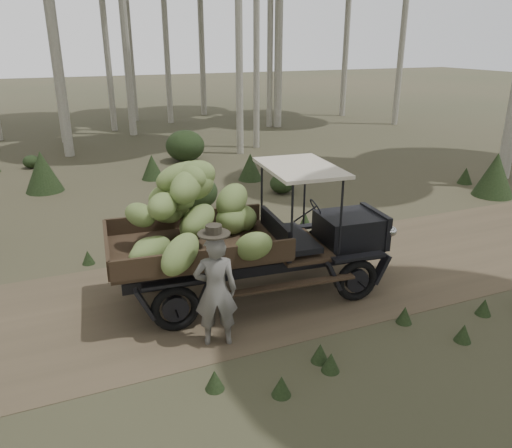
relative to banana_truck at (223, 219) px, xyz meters
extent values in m
plane|color=#473D2B|center=(-0.54, 0.09, -1.52)|extent=(120.00, 120.00, 0.00)
cube|color=brown|center=(-0.54, 0.09, -1.51)|extent=(70.00, 4.00, 0.01)
cube|color=black|center=(2.44, -0.26, -0.46)|extent=(1.14, 1.10, 0.58)
cube|color=black|center=(3.02, -0.31, -0.46)|extent=(0.20, 1.06, 0.66)
cube|color=black|center=(0.96, -0.13, -0.35)|extent=(0.21, 1.49, 0.58)
cube|color=#38281C|center=(-0.51, 0.00, -0.46)|extent=(3.12, 2.16, 0.08)
cube|color=#38281C|center=(-0.43, 0.95, -0.27)|extent=(2.96, 0.32, 0.34)
cube|color=#38281C|center=(-0.60, -0.95, -0.27)|extent=(2.96, 0.32, 0.34)
cube|color=#38281C|center=(-1.99, 0.13, -0.27)|extent=(0.23, 1.91, 0.34)
cube|color=#BCAE9C|center=(1.42, -0.17, 0.84)|extent=(1.37, 1.90, 0.06)
cube|color=black|center=(0.63, 0.31, -0.86)|extent=(4.87, 0.53, 0.19)
cube|color=black|center=(0.56, -0.50, -0.86)|extent=(4.87, 0.53, 0.19)
torus|color=black|center=(2.31, 0.61, -1.11)|extent=(0.82, 0.22, 0.81)
torus|color=black|center=(2.16, -1.08, -1.11)|extent=(0.82, 0.22, 0.81)
torus|color=black|center=(-0.97, 0.89, -1.11)|extent=(0.82, 0.22, 0.81)
torus|color=black|center=(-1.12, -0.80, -1.11)|extent=(0.82, 0.22, 0.81)
sphere|color=beige|center=(3.15, 0.16, -0.40)|extent=(0.19, 0.19, 0.19)
sphere|color=beige|center=(3.07, -0.79, -0.40)|extent=(0.19, 0.19, 0.19)
ellipsoid|color=olive|center=(0.30, 0.37, -0.18)|extent=(1.03, 1.04, 0.76)
ellipsoid|color=olive|center=(-0.74, 0.64, 0.14)|extent=(0.99, 0.69, 0.74)
ellipsoid|color=olive|center=(-0.84, 0.32, 0.45)|extent=(0.86, 0.50, 0.59)
ellipsoid|color=olive|center=(-0.68, 0.17, 0.81)|extent=(0.93, 0.47, 0.63)
ellipsoid|color=olive|center=(-1.39, -0.48, -0.19)|extent=(0.96, 0.79, 0.54)
ellipsoid|color=olive|center=(-0.51, -0.25, 0.15)|extent=(0.94, 0.89, 0.62)
ellipsoid|color=olive|center=(-0.63, 0.29, 0.50)|extent=(0.49, 0.91, 0.67)
ellipsoid|color=olive|center=(-0.46, 0.06, 0.69)|extent=(0.78, 0.58, 0.69)
ellipsoid|color=olive|center=(0.57, 0.47, -0.21)|extent=(0.62, 0.90, 0.73)
ellipsoid|color=olive|center=(0.34, 0.44, 0.19)|extent=(1.04, 1.00, 0.79)
ellipsoid|color=olive|center=(-1.10, -0.26, 0.47)|extent=(0.75, 0.84, 0.47)
ellipsoid|color=olive|center=(-0.46, 0.09, 0.80)|extent=(0.92, 0.63, 0.72)
ellipsoid|color=olive|center=(-1.38, -0.37, -0.21)|extent=(0.85, 0.81, 0.55)
ellipsoid|color=olive|center=(-1.39, 0.25, 0.19)|extent=(0.66, 0.78, 0.43)
ellipsoid|color=olive|center=(-0.66, 0.34, 0.49)|extent=(0.82, 0.83, 0.56)
ellipsoid|color=olive|center=(-0.66, -0.12, 0.70)|extent=(0.92, 1.02, 0.65)
ellipsoid|color=olive|center=(-0.44, 0.44, -0.21)|extent=(0.76, 0.90, 0.68)
ellipsoid|color=olive|center=(-0.93, 0.41, 0.15)|extent=(0.75, 0.84, 0.48)
ellipsoid|color=olive|center=(-0.73, 0.19, 0.49)|extent=(0.68, 0.96, 0.66)
ellipsoid|color=olive|center=(-0.50, 0.17, 0.79)|extent=(0.53, 0.94, 0.59)
ellipsoid|color=olive|center=(-1.02, -0.96, -0.10)|extent=(1.02, 0.91, 0.80)
ellipsoid|color=olive|center=(0.14, -1.07, -0.12)|extent=(0.82, 0.97, 0.74)
imported|color=#63605B|center=(-0.61, -1.39, -0.60)|extent=(0.76, 0.60, 1.82)
cylinder|color=#2D291F|center=(-0.61, -1.39, 0.33)|extent=(0.60, 0.60, 0.02)
cylinder|color=#2D291F|center=(-0.61, -1.39, 0.39)|extent=(0.30, 0.30, 0.15)
ellipsoid|color=#233319|center=(3.82, 5.52, -1.21)|extent=(0.75, 0.75, 0.60)
cone|color=#233319|center=(9.87, 4.17, -1.25)|extent=(0.48, 0.48, 0.54)
ellipsoid|color=#233319|center=(2.21, 10.82, -0.91)|extent=(1.49, 1.49, 1.19)
cone|color=#233319|center=(3.51, 7.33, -1.06)|extent=(0.82, 0.82, 0.91)
ellipsoid|color=#233319|center=(-3.33, 11.96, -1.27)|extent=(0.59, 0.59, 0.47)
cone|color=#233319|center=(-2.94, 8.58, -0.88)|extent=(1.15, 1.15, 1.28)
ellipsoid|color=#233319|center=(0.94, 5.04, -1.02)|extent=(1.22, 1.22, 0.98)
cone|color=#233319|center=(9.61, 2.80, -0.86)|extent=(1.19, 1.19, 1.32)
cone|color=#233319|center=(0.48, 8.72, -1.10)|extent=(0.75, 0.75, 0.84)
cone|color=#233319|center=(3.19, 2.80, -1.37)|extent=(0.27, 0.27, 0.30)
cone|color=#233319|center=(-2.20, 2.46, -1.37)|extent=(0.27, 0.27, 0.30)
cone|color=#233319|center=(-0.21, -2.90, -1.37)|extent=(0.27, 0.27, 0.30)
cone|color=#233319|center=(0.66, -2.70, -1.37)|extent=(0.27, 0.27, 0.30)
cone|color=#233319|center=(0.36, 2.73, -1.37)|extent=(0.27, 0.27, 0.30)
cone|color=#233319|center=(0.64, -2.44, -1.37)|extent=(0.27, 0.27, 0.30)
cone|color=#233319|center=(-1.00, -2.44, -1.37)|extent=(0.27, 0.27, 0.30)
cone|color=#233319|center=(-1.38, 2.24, -1.37)|extent=(0.27, 0.27, 0.30)
cone|color=#233319|center=(2.99, -2.86, -1.37)|extent=(0.27, 0.27, 0.30)
cone|color=#233319|center=(2.48, -2.05, -1.37)|extent=(0.27, 0.27, 0.30)
cone|color=#233319|center=(3.92, -2.37, -1.37)|extent=(0.27, 0.27, 0.30)
cone|color=#233319|center=(4.44, 2.28, -1.37)|extent=(0.27, 0.27, 0.30)
camera|label=1|loc=(-2.65, -7.83, 3.00)|focal=35.00mm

